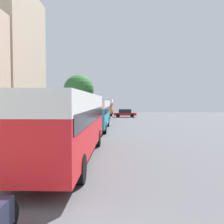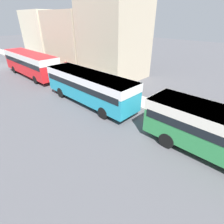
{
  "view_description": "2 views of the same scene",
  "coord_description": "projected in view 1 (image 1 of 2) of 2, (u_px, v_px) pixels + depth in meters",
  "views": [
    {
      "loc": [
        0.71,
        -2.61,
        2.78
      ],
      "look_at": [
        -0.1,
        26.9,
        1.49
      ],
      "focal_mm": 40.0,
      "sensor_mm": 36.0,
      "label": 1
    },
    {
      "loc": [
        7.85,
        33.56,
        7.22
      ],
      "look_at": [
        -0.27,
        25.77,
        1.12
      ],
      "focal_mm": 28.0,
      "sensor_mm": 36.0,
      "label": 2
    }
  ],
  "objects": [
    {
      "name": "car_crossing",
      "position": [
        125.0,
        113.0,
        43.17
      ],
      "size": [
        3.88,
        1.85,
        1.38
      ],
      "rotation": [
        0.0,
        0.0,
        1.57
      ],
      "color": "red",
      "rests_on": "ground_plane"
    },
    {
      "name": "bus_lead",
      "position": [
        67.0,
        117.0,
        11.78
      ],
      "size": [
        2.6,
        11.13,
        3.11
      ],
      "color": "red",
      "rests_on": "ground_plane"
    },
    {
      "name": "bus_third_in_line",
      "position": [
        100.0,
        108.0,
        35.54
      ],
      "size": [
        2.63,
        9.28,
        2.81
      ],
      "color": "#2D8447",
      "rests_on": "ground_plane"
    },
    {
      "name": "bus_rear",
      "position": [
        106.0,
        105.0,
        49.1
      ],
      "size": [
        2.52,
        10.94,
        3.15
      ],
      "color": "#EA5B23",
      "rests_on": "ground_plane"
    },
    {
      "name": "pedestrian_near_curb",
      "position": [
        10.0,
        131.0,
        14.43
      ],
      "size": [
        0.37,
        0.37,
        1.76
      ],
      "color": "#232838",
      "rests_on": "sidewalk"
    },
    {
      "name": "street_tree",
      "position": [
        79.0,
        90.0,
        36.73
      ],
      "size": [
        4.44,
        4.44,
        6.51
      ],
      "color": "brown",
      "rests_on": "sidewalk"
    },
    {
      "name": "bus_following",
      "position": [
        95.0,
        111.0,
        24.16
      ],
      "size": [
        2.59,
        10.07,
        2.85
      ],
      "color": "teal",
      "rests_on": "ground_plane"
    },
    {
      "name": "pedestrian_walking_away",
      "position": [
        84.0,
        113.0,
        39.92
      ],
      "size": [
        0.44,
        0.44,
        1.57
      ],
      "color": "#232838",
      "rests_on": "sidewalk"
    }
  ]
}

